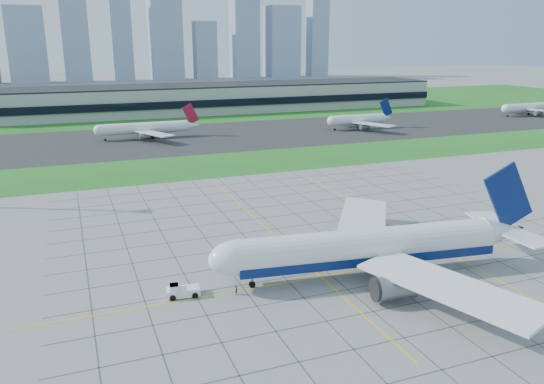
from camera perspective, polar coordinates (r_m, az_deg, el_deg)
The scene contains 13 objects.
ground at distance 100.12m, azimuth 9.93°, elevation -7.67°, with size 1400.00×1400.00×0.00m, color gray.
grass_median at distance 179.37m, azimuth -4.96°, elevation 3.03°, with size 700.00×35.00×0.04m, color #21661D.
asphalt_taxiway at distance 231.70m, azimuth -8.84°, elevation 5.81°, with size 700.00×75.00×0.04m, color #383838.
grass_far at distance 338.91m, azimuth -12.99°, elevation 8.71°, with size 700.00×145.00×0.04m, color #21661D.
apron_markings at distance 109.18m, azimuth 7.13°, elevation -5.52°, with size 120.00×130.00×0.03m.
terminal at distance 322.01m, azimuth -5.23°, elevation 10.10°, with size 260.00×43.00×15.80m.
city_skyline at distance 599.72m, azimuth -18.22°, elevation 16.92°, with size 523.00×32.40×160.00m.
airliner at distance 93.96m, azimuth 10.49°, elevation -5.87°, with size 60.22×60.65×19.00m.
pushback_tug at distance 87.89m, azimuth -9.71°, elevation -10.43°, with size 7.87×3.30×2.16m.
crew_near at distance 87.47m, azimuth -3.86°, elevation -10.47°, with size 0.59×0.39×1.62m, color black.
distant_jet_1 at distance 232.80m, azimuth -13.45°, elevation 6.72°, with size 42.15×42.66×14.08m.
distant_jet_2 at distance 255.08m, azimuth 9.33°, elevation 7.71°, with size 32.46×42.66×14.08m.
distant_jet_3 at distance 332.83m, azimuth 25.98°, elevation 8.19°, with size 39.03×42.66×14.08m.
Camera 1 is at (-48.71, -78.06, 39.46)m, focal length 35.00 mm.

